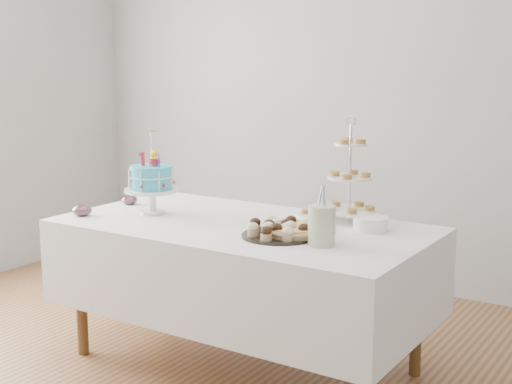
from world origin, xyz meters
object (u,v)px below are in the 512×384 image
Objects in this scene: plate_stack at (371,224)px; table at (243,266)px; birthday_cake at (152,191)px; pie at (295,230)px; tiered_stand at (350,178)px; cupcake_tray at (279,229)px; utensil_pitcher at (322,224)px; jam_bowl_b at (130,200)px; pastry_plate at (316,213)px; jam_bowl_a at (82,211)px.

table is at bearing -159.64° from plate_stack.
birthday_cake reaches higher than pie.
plate_stack is at bearing -33.55° from tiered_stand.
tiered_stand reaches higher than birthday_cake.
plate_stack is (0.61, 0.23, 0.26)m from table.
cupcake_tray is 1.12× the size of pie.
utensil_pitcher is at bearing -100.11° from plate_stack.
table is at bearing -3.92° from jam_bowl_b.
birthday_cake is 1.08m from tiered_stand.
pie reaches higher than table.
plate_stack is (0.17, -0.12, -0.20)m from tiered_stand.
utensil_pitcher is (1.38, -0.22, 0.07)m from jam_bowl_b.
jam_bowl_b is (-0.28, 0.12, -0.10)m from birthday_cake.
jam_bowl_b reaches higher than pastry_plate.
table is 8.88× the size of pastry_plate.
plate_stack is at bearing 50.01° from pie.
table is 0.88m from jam_bowl_b.
cupcake_tray is 0.25m from utensil_pitcher.
pie is at bearing 156.43° from utensil_pitcher.
plate_stack is 1.90× the size of jam_bowl_b.
pastry_plate reaches higher than table.
pie is (0.36, -0.08, 0.26)m from table.
pastry_plate is at bearing 105.61° from pie.
jam_bowl_b is at bearing 141.75° from birthday_cake.
pastry_plate is (-0.21, 0.04, -0.22)m from tiered_stand.
tiered_stand is at bearing 146.45° from plate_stack.
cupcake_tray is 0.65× the size of tiered_stand.
table is 0.93m from jam_bowl_a.
plate_stack is 0.80× the size of pastry_plate.
table is 11.03× the size of plate_stack.
utensil_pitcher is at bearing -16.65° from table.
tiered_stand is at bearing 73.61° from cupcake_tray.
jam_bowl_a is 1.39m from utensil_pitcher.
table is 3.47× the size of tiered_stand.
plate_stack is 0.40m from utensil_pitcher.
tiered_stand is (0.44, 0.34, 0.46)m from table.
birthday_cake is 0.87m from cupcake_tray.
jam_bowl_b is at bearing -167.42° from tiered_stand.
birthday_cake is at bearing 41.81° from jam_bowl_a.
tiered_stand reaches higher than jam_bowl_b.
cupcake_tray is at bearing -19.47° from birthday_cake.
table is 5.98× the size of pie.
pie is at bearing -15.92° from birthday_cake.
utensil_pitcher is at bearing -6.97° from cupcake_tray.
jam_bowl_b is at bearing -173.32° from plate_stack.
jam_bowl_a is at bearing -146.90° from pastry_plate.
pie is at bearing -74.39° from pastry_plate.
plate_stack is at bearing -0.92° from birthday_cake.
jam_bowl_a is 1.15× the size of jam_bowl_b.
jam_bowl_a is (-1.14, -0.18, -0.01)m from cupcake_tray.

